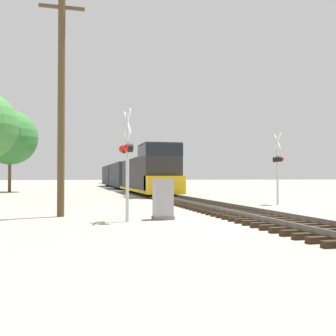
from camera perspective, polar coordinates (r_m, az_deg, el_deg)
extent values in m
plane|color=gray|center=(14.54, 14.04, -7.54)|extent=(400.00, 400.00, 0.00)
cube|color=black|center=(11.73, 21.66, -8.59)|extent=(2.60, 0.22, 0.16)
cube|color=black|center=(12.22, 20.01, -8.31)|extent=(2.60, 0.22, 0.16)
cube|color=black|center=(12.72, 18.49, -8.04)|extent=(2.60, 0.22, 0.16)
cube|color=black|center=(13.23, 17.10, -7.79)|extent=(2.60, 0.22, 0.16)
cube|color=black|center=(13.75, 15.80, -7.55)|extent=(2.60, 0.22, 0.16)
cube|color=black|center=(14.27, 14.60, -7.33)|extent=(2.60, 0.22, 0.16)
cube|color=black|center=(14.80, 13.49, -7.12)|extent=(2.60, 0.22, 0.16)
cube|color=black|center=(15.33, 12.46, -6.92)|extent=(2.60, 0.22, 0.16)
cube|color=black|center=(15.87, 11.49, -6.73)|extent=(2.60, 0.22, 0.16)
cube|color=black|center=(16.41, 10.59, -6.56)|extent=(2.60, 0.22, 0.16)
cube|color=black|center=(16.96, 9.75, -6.39)|extent=(2.60, 0.22, 0.16)
cube|color=black|center=(17.51, 8.96, -6.23)|extent=(2.60, 0.22, 0.16)
cube|color=black|center=(18.06, 8.22, -6.08)|extent=(2.60, 0.22, 0.16)
cube|color=black|center=(18.62, 7.53, -5.94)|extent=(2.60, 0.22, 0.16)
cube|color=black|center=(19.17, 6.87, -5.81)|extent=(2.60, 0.22, 0.16)
cube|color=black|center=(19.74, 6.25, -5.68)|extent=(2.60, 0.22, 0.16)
cube|color=black|center=(20.30, 5.67, -5.56)|extent=(2.60, 0.22, 0.16)
cube|color=black|center=(20.86, 5.12, -5.45)|extent=(2.60, 0.22, 0.16)
cube|color=black|center=(21.43, 4.60, -5.34)|extent=(2.60, 0.22, 0.16)
cube|color=black|center=(22.00, 4.10, -5.23)|extent=(2.60, 0.22, 0.16)
cube|color=black|center=(22.57, 3.64, -5.14)|extent=(2.60, 0.22, 0.16)
cube|color=black|center=(23.14, 3.19, -5.04)|extent=(2.60, 0.22, 0.16)
cube|color=black|center=(23.72, 2.76, -4.95)|extent=(2.60, 0.22, 0.16)
cube|color=black|center=(24.29, 2.36, -4.87)|extent=(2.60, 0.22, 0.16)
cube|color=black|center=(24.87, 1.97, -4.78)|extent=(2.60, 0.22, 0.16)
cube|color=black|center=(25.44, 1.61, -4.71)|extent=(2.60, 0.22, 0.16)
cube|color=black|center=(26.02, 1.26, -4.63)|extent=(2.60, 0.22, 0.16)
cube|color=black|center=(26.60, 0.92, -4.56)|extent=(2.60, 0.22, 0.16)
cube|color=black|center=(27.18, 0.60, -4.49)|extent=(2.60, 0.22, 0.16)
cube|color=black|center=(27.76, 0.29, -4.42)|extent=(2.60, 0.22, 0.16)
cube|color=black|center=(28.34, -0.01, -4.36)|extent=(2.60, 0.22, 0.16)
cube|color=black|center=(28.93, -0.29, -4.30)|extent=(2.60, 0.22, 0.16)
cube|color=black|center=(29.51, -0.56, -4.24)|extent=(2.60, 0.22, 0.16)
cube|color=black|center=(30.09, -0.82, -4.18)|extent=(2.60, 0.22, 0.16)
cube|color=black|center=(30.68, -1.08, -4.13)|extent=(2.60, 0.22, 0.16)
cube|color=black|center=(31.26, -1.32, -4.07)|extent=(2.60, 0.22, 0.16)
cube|color=black|center=(31.85, -1.55, -4.02)|extent=(2.60, 0.22, 0.16)
cube|color=black|center=(32.43, -1.78, -3.97)|extent=(2.60, 0.22, 0.16)
cube|color=black|center=(33.02, -1.99, -3.93)|extent=(2.60, 0.22, 0.16)
cube|color=#56514C|center=(14.20, 11.45, -6.75)|extent=(0.07, 160.00, 0.15)
cube|color=#56514C|center=(14.86, 16.50, -6.47)|extent=(0.07, 160.00, 0.15)
cube|color=#232326|center=(39.07, -3.85, -0.95)|extent=(2.43, 11.59, 3.04)
cube|color=#232326|center=(31.11, -1.27, -0.07)|extent=(2.86, 3.64, 3.90)
cube|color=black|center=(31.17, -1.27, 2.44)|extent=(2.89, 3.68, 0.86)
cube|color=gold|center=(29.34, -0.50, -2.47)|extent=(2.86, 1.66, 1.36)
cube|color=gold|center=(36.64, -3.18, -3.12)|extent=(2.92, 16.23, 0.24)
cube|color=black|center=(31.37, -1.37, -3.30)|extent=(1.58, 2.20, 1.00)
cube|color=black|center=(41.94, -4.53, -2.79)|extent=(1.58, 2.20, 1.00)
cube|color=#2D3338|center=(52.71, -6.43, -1.01)|extent=(2.72, 12.51, 3.10)
cube|color=black|center=(48.69, -5.83, -2.64)|extent=(1.58, 2.20, 0.90)
cube|color=black|center=(56.76, -6.96, -2.45)|extent=(1.58, 2.20, 0.90)
cube|color=#2D3338|center=(66.87, -7.99, -1.07)|extent=(2.72, 12.51, 3.10)
cube|color=black|center=(62.84, -7.62, -2.34)|extent=(1.58, 2.20, 0.90)
cube|color=black|center=(70.93, -8.33, -2.22)|extent=(1.58, 2.20, 0.90)
cylinder|color=#B7B7BC|center=(14.08, -5.92, 0.02)|extent=(0.12, 0.12, 3.82)
cube|color=white|center=(14.21, -5.90, 6.53)|extent=(0.13, 0.92, 0.93)
cube|color=white|center=(14.21, -5.90, 6.53)|extent=(0.13, 0.92, 0.93)
cube|color=black|center=(14.11, -5.91, 2.82)|extent=(0.15, 0.86, 0.06)
cylinder|color=black|center=(14.45, -6.25, 2.72)|extent=(0.21, 0.32, 0.30)
sphere|color=red|center=(14.43, -6.64, 2.73)|extent=(0.26, 0.26, 0.26)
cylinder|color=black|center=(13.77, -5.56, 2.92)|extent=(0.21, 0.32, 0.30)
sphere|color=red|center=(13.75, -5.96, 2.92)|extent=(0.26, 0.26, 0.26)
cube|color=white|center=(14.14, -5.91, 4.32)|extent=(0.06, 0.32, 0.20)
cylinder|color=#B7B7BC|center=(23.38, 15.61, -0.36)|extent=(0.12, 0.12, 3.91)
cube|color=white|center=(23.46, 15.58, 3.67)|extent=(0.15, 0.92, 0.93)
cube|color=white|center=(23.46, 15.58, 3.67)|extent=(0.15, 0.92, 0.93)
cube|color=black|center=(23.40, 15.60, 1.22)|extent=(0.17, 0.86, 0.06)
cylinder|color=black|center=(23.07, 15.92, 1.26)|extent=(0.22, 0.32, 0.30)
sphere|color=red|center=(23.11, 16.15, 1.25)|extent=(0.26, 0.26, 0.26)
cylinder|color=black|center=(23.40, 15.60, 1.22)|extent=(0.22, 0.32, 0.30)
sphere|color=red|center=(23.44, 15.82, 1.22)|extent=(0.26, 0.26, 0.26)
cylinder|color=black|center=(23.72, 15.28, 1.18)|extent=(0.22, 0.32, 0.30)
sphere|color=red|center=(23.76, 15.50, 1.18)|extent=(0.26, 0.26, 0.26)
cube|color=white|center=(23.42, 15.59, 2.33)|extent=(0.07, 0.32, 0.20)
cube|color=slate|center=(14.81, -0.73, -7.23)|extent=(0.77, 0.59, 0.12)
cube|color=#939399|center=(14.75, -0.73, -4.29)|extent=(0.70, 0.54, 1.40)
cylinder|color=#4C3A23|center=(16.58, -15.23, 8.97)|extent=(0.29, 0.29, 9.06)
cube|color=#4C3A23|center=(17.70, -15.15, 21.60)|extent=(1.80, 0.12, 0.12)
cylinder|color=brown|center=(44.47, -22.00, -0.67)|extent=(0.32, 0.32, 4.02)
sphere|color=#337533|center=(44.66, -21.96, 4.12)|extent=(5.73, 5.73, 5.73)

